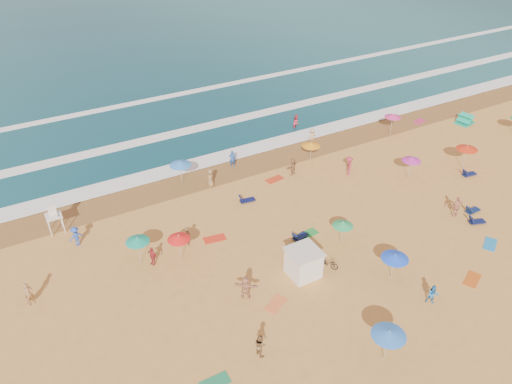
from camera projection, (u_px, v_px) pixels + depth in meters
ground at (273, 254)px, 37.26m from camera, size 220.00×220.00×0.00m
ocean at (56, 10)px, 98.46m from camera, size 220.00×140.00×0.18m
wet_sand at (205, 177)px, 46.36m from camera, size 220.00×220.00×0.00m
surf_foam at (170, 138)px, 52.74m from camera, size 200.00×18.70×0.05m
cabana at (303, 263)px, 34.93m from camera, size 2.00×2.00×2.00m
cabana_roof at (304, 252)px, 34.35m from camera, size 2.20×2.20×0.12m
bicycle at (327, 263)px, 35.80m from camera, size 1.45×1.62×0.85m
lifeguard_stand at (55, 221)px, 38.97m from camera, size 1.20×1.20×2.10m
beach_umbrellas at (278, 230)px, 36.21m from camera, size 58.41×28.49×0.77m
loungers at (411, 244)px, 38.02m from camera, size 42.75×22.36×0.34m
towels at (281, 265)px, 36.20m from camera, size 53.17×22.19×0.03m
popup_tents at (509, 156)px, 48.54m from camera, size 8.39×18.38×1.20m
beachgoers at (238, 212)px, 40.38m from camera, size 39.68×27.30×2.11m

